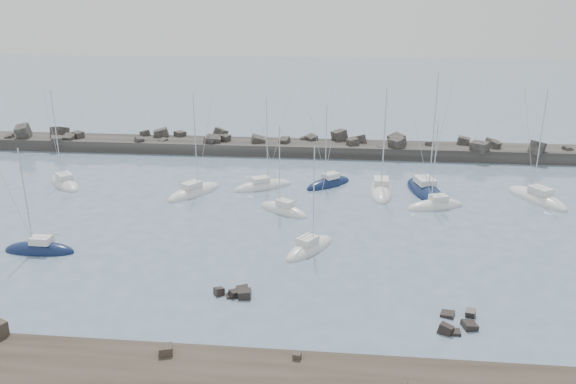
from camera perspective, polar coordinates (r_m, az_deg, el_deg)
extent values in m
plane|color=slate|center=(54.53, 0.26, -6.40)|extent=(400.00, 400.00, 0.00)
cube|color=#2C251E|center=(39.46, 0.92, -16.30)|extent=(0.59, 0.56, 0.40)
cube|color=#2C251E|center=(40.73, -12.31, -15.38)|extent=(1.14, 1.12, 0.60)
cube|color=black|center=(48.14, -4.63, -10.04)|extent=(1.29, 1.15, 1.03)
cube|color=black|center=(47.45, -5.50, -10.32)|extent=(1.18, 1.06, 0.91)
cube|color=black|center=(47.84, -4.90, -10.32)|extent=(1.30, 1.41, 0.69)
cube|color=black|center=(47.67, -5.77, -10.55)|extent=(1.18, 1.18, 0.71)
cube|color=black|center=(47.33, -4.41, -10.31)|extent=(1.21, 1.38, 0.92)
cube|color=black|center=(47.92, -7.02, -10.01)|extent=(1.05, 1.18, 0.88)
cube|color=black|center=(45.41, 17.93, -12.92)|extent=(1.27, 1.38, 0.89)
cube|color=black|center=(46.76, 18.05, -11.67)|extent=(0.97, 0.98, 0.83)
cube|color=black|center=(44.45, 16.60, -13.64)|extent=(0.78, 0.85, 0.54)
cube|color=black|center=(44.24, 15.71, -13.31)|extent=(1.37, 1.24, 1.05)
cube|color=black|center=(46.52, 15.90, -12.05)|extent=(1.34, 1.26, 0.80)
cube|color=#2C2A27|center=(90.91, -2.14, 4.16)|extent=(115.00, 6.00, 3.20)
cube|color=#2C2A27|center=(88.89, 6.58, 4.94)|extent=(2.21, 2.08, 1.65)
cube|color=#2C2A27|center=(90.71, -7.88, 5.07)|extent=(2.38, 2.42, 2.43)
cube|color=#2C2A27|center=(92.22, 20.21, 4.42)|extent=(2.38, 2.22, 1.86)
cube|color=#2C2A27|center=(95.21, 26.54, 3.71)|extent=(1.56, 1.57, 1.09)
cube|color=#2C2A27|center=(93.58, -12.56, 5.02)|extent=(1.69, 1.79, 1.22)
cube|color=#2C2A27|center=(99.03, -21.30, 5.02)|extent=(2.33, 2.48, 1.91)
cube|color=#2C2A27|center=(90.59, 11.00, 5.13)|extent=(3.20, 3.34, 2.43)
cube|color=#2C2A27|center=(88.56, 10.98, 4.83)|extent=(2.89, 2.98, 2.13)
cube|color=#2C2A27|center=(89.70, -0.35, 5.15)|extent=(1.96, 2.11, 1.59)
cube|color=#2C2A27|center=(101.48, -22.17, 5.61)|extent=(2.60, 3.29, 2.61)
cube|color=#2C2A27|center=(94.03, 20.01, 4.77)|extent=(1.88, 1.97, 1.46)
cube|color=#2C2A27|center=(90.65, -7.54, 5.15)|extent=(2.67, 2.58, 2.24)
cube|color=#2C2A27|center=(89.96, 18.87, 4.33)|extent=(3.12, 3.02, 1.68)
cube|color=#2C2A27|center=(91.91, 5.26, 5.63)|extent=(3.12, 2.88, 2.53)
cube|color=#2C2A27|center=(92.89, -6.91, 5.84)|extent=(2.65, 2.44, 2.55)
cube|color=#2C2A27|center=(97.93, -14.30, 5.69)|extent=(2.24, 2.10, 1.75)
cube|color=#2C2A27|center=(90.95, 7.20, 5.14)|extent=(2.72, 2.42, 2.59)
cube|color=#2C2A27|center=(92.09, 20.02, 4.18)|extent=(1.68, 1.85, 1.59)
cube|color=#2C2A27|center=(95.82, 26.44, 3.94)|extent=(1.50, 1.53, 1.06)
cube|color=#2C2A27|center=(90.89, 14.12, 4.73)|extent=(1.37, 1.45, 1.04)
cube|color=#2C2A27|center=(96.39, -12.71, 5.68)|extent=(3.03, 2.58, 2.39)
cube|color=#2C2A27|center=(91.76, 2.40, 5.37)|extent=(2.34, 2.47, 1.77)
cube|color=#2C2A27|center=(91.48, -6.44, 5.46)|extent=(2.03, 2.03, 1.30)
cube|color=#2C2A27|center=(103.87, -26.38, 4.92)|extent=(1.64, 1.43, 1.67)
cube|color=#2C2A27|center=(90.14, -3.03, 5.29)|extent=(2.67, 2.34, 1.89)
cube|color=#2C2A27|center=(98.75, -22.44, 4.91)|extent=(2.52, 2.59, 1.40)
cube|color=#2C2A27|center=(96.09, -10.91, 5.66)|extent=(2.28, 2.23, 1.48)
cube|color=#2C2A27|center=(92.11, 23.97, 4.06)|extent=(3.08, 2.95, 2.71)
cube|color=#2C2A27|center=(92.27, 1.91, 5.35)|extent=(2.30, 1.86, 1.71)
cube|color=#2C2A27|center=(93.72, -14.88, 5.04)|extent=(2.01, 1.84, 1.67)
cube|color=#2C2A27|center=(91.08, 6.69, 5.24)|extent=(1.76, 1.69, 1.17)
cube|color=#2C2A27|center=(88.65, 9.38, 4.34)|extent=(1.57, 1.48, 0.99)
cube|color=#2C2A27|center=(99.32, -20.55, 5.43)|extent=(2.19, 2.11, 1.27)
cube|color=#2C2A27|center=(102.80, -25.31, 5.54)|extent=(2.78, 3.22, 2.90)
cube|color=#2C2A27|center=(93.13, 17.36, 4.81)|extent=(2.35, 2.07, 1.96)
ellipsoid|color=silver|center=(80.65, -21.76, 0.75)|extent=(7.76, 7.95, 2.11)
cube|color=silver|center=(79.91, -21.78, 1.52)|extent=(2.88, 2.90, 0.66)
cylinder|color=silver|center=(79.63, -22.48, 5.40)|extent=(0.11, 0.11, 11.45)
cylinder|color=silver|center=(79.19, -21.70, 1.84)|extent=(2.41, 2.52, 0.09)
ellipsoid|color=#0F1D41|center=(60.26, -23.92, -5.53)|extent=(7.06, 2.21, 2.03)
cube|color=silver|center=(59.63, -23.77, -4.48)|extent=(1.98, 1.43, 0.72)
cylinder|color=silver|center=(58.60, -25.12, -0.45)|extent=(0.12, 0.12, 9.52)
cylinder|color=silver|center=(59.15, -23.44, -3.92)|extent=(2.82, 0.11, 0.10)
ellipsoid|color=silver|center=(72.34, -9.51, -0.12)|extent=(6.81, 8.64, 2.16)
cube|color=silver|center=(71.67, -9.81, 0.74)|extent=(2.73, 2.94, 0.69)
cylinder|color=silver|center=(70.92, -9.39, 5.14)|extent=(0.12, 0.12, 11.54)
cylinder|color=silver|center=(71.10, -10.19, 1.11)|extent=(1.91, 2.94, 0.10)
ellipsoid|color=silver|center=(73.73, -2.55, 0.49)|extent=(8.20, 6.29, 1.97)
cube|color=silver|center=(73.23, -2.85, 1.30)|extent=(2.77, 2.56, 0.60)
cylinder|color=silver|center=(72.24, -2.14, 5.30)|extent=(0.10, 0.10, 10.89)
cylinder|color=silver|center=(72.86, -3.27, 1.66)|extent=(2.81, 1.73, 0.09)
ellipsoid|color=silver|center=(65.29, -0.48, -1.97)|extent=(6.79, 5.60, 1.89)
cube|color=silver|center=(64.68, -0.26, -1.10)|extent=(2.34, 2.21, 0.65)
cylinder|color=silver|center=(63.91, -0.87, 2.67)|extent=(0.11, 0.11, 9.18)
cylinder|color=silver|center=(64.19, 0.06, -0.69)|extent=(2.29, 1.62, 0.09)
ellipsoid|color=silver|center=(72.71, 9.41, -0.02)|extent=(3.13, 9.21, 2.32)
cube|color=silver|center=(72.73, 9.46, 1.11)|extent=(1.92, 2.61, 0.74)
cylinder|color=silver|center=(70.05, 9.73, 5.33)|extent=(0.13, 0.13, 12.31)
cylinder|color=silver|center=(73.13, 9.47, 1.78)|extent=(0.23, 3.65, 0.11)
ellipsoid|color=silver|center=(55.55, 2.21, -5.85)|extent=(5.64, 7.16, 1.90)
cube|color=silver|center=(54.83, 2.00, -4.91)|extent=(2.27, 2.44, 0.64)
cylinder|color=silver|center=(53.89, 2.63, -0.25)|extent=(0.11, 0.11, 9.56)
cylinder|color=silver|center=(54.23, 1.70, -4.51)|extent=(1.59, 2.44, 0.09)
ellipsoid|color=#0F1D41|center=(73.51, 13.81, -0.11)|extent=(5.69, 10.96, 2.56)
cube|color=silver|center=(73.52, 13.75, 1.11)|extent=(2.76, 3.36, 0.79)
cylinder|color=silver|center=(70.59, 14.58, 5.95)|extent=(0.13, 0.13, 14.16)
cylinder|color=silver|center=(73.95, 13.59, 1.83)|extent=(1.12, 4.10, 0.11)
ellipsoid|color=silver|center=(68.88, 14.72, -1.48)|extent=(7.45, 4.51, 1.91)
cube|color=silver|center=(68.67, 15.06, -0.57)|extent=(2.36, 2.03, 0.64)
cylinder|color=silver|center=(66.92, 14.68, 3.00)|extent=(0.11, 0.11, 9.62)
cylinder|color=silver|center=(68.72, 15.46, -0.06)|extent=(2.71, 1.06, 0.09)
ellipsoid|color=silver|center=(75.54, 23.92, -0.71)|extent=(6.82, 9.50, 2.34)
cube|color=silver|center=(74.83, 24.30, 0.16)|extent=(2.85, 3.15, 0.74)
cylinder|color=silver|center=(74.13, 24.25, 4.73)|extent=(0.13, 0.13, 12.46)
cylinder|color=silver|center=(74.21, 24.72, 0.52)|extent=(1.81, 3.32, 0.11)
ellipsoid|color=#0F1D41|center=(74.76, 4.12, 0.73)|extent=(6.83, 6.75, 2.04)
cube|color=silver|center=(74.63, 4.35, 1.67)|extent=(2.50, 2.49, 0.70)
cylinder|color=silver|center=(72.78, 3.89, 4.99)|extent=(0.12, 0.12, 9.90)
cylinder|color=silver|center=(74.78, 4.65, 2.22)|extent=(2.17, 2.12, 0.10)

